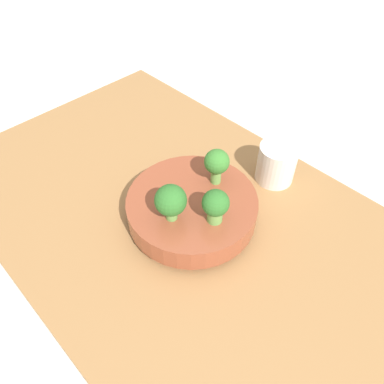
{
  "coord_description": "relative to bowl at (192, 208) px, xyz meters",
  "views": [
    {
      "loc": [
        -0.34,
        0.33,
        0.64
      ],
      "look_at": [
        0.01,
        -0.01,
        0.13
      ],
      "focal_mm": 35.0,
      "sensor_mm": 36.0,
      "label": 1
    }
  ],
  "objects": [
    {
      "name": "ground_plane",
      "position": [
        -0.01,
        0.01,
        -0.08
      ],
      "size": [
        6.0,
        6.0,
        0.0
      ],
      "primitive_type": "plane",
      "color": "silver"
    },
    {
      "name": "table",
      "position": [
        -0.01,
        0.01,
        -0.06
      ],
      "size": [
        1.12,
        0.64,
        0.05
      ],
      "color": "#9E7042",
      "rests_on": "ground_plane"
    },
    {
      "name": "bowl",
      "position": [
        0.0,
        0.0,
        0.0
      ],
      "size": [
        0.26,
        0.26,
        0.06
      ],
      "color": "brown",
      "rests_on": "table"
    },
    {
      "name": "broccoli_floret_front",
      "position": [
        0.0,
        -0.07,
        0.07
      ],
      "size": [
        0.05,
        0.05,
        0.08
      ],
      "color": "#6BA34C",
      "rests_on": "bowl"
    },
    {
      "name": "broccoli_floret_left",
      "position": [
        -0.07,
        0.0,
        0.07
      ],
      "size": [
        0.05,
        0.05,
        0.07
      ],
      "color": "#6BA34C",
      "rests_on": "bowl"
    },
    {
      "name": "broccoli_floret_back",
      "position": [
        -0.0,
        0.06,
        0.07
      ],
      "size": [
        0.06,
        0.06,
        0.08
      ],
      "color": "#6BA34C",
      "rests_on": "bowl"
    },
    {
      "name": "cup",
      "position": [
        -0.04,
        -0.22,
        0.01
      ],
      "size": [
        0.08,
        0.08,
        0.09
      ],
      "color": "silver",
      "rests_on": "table"
    }
  ]
}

